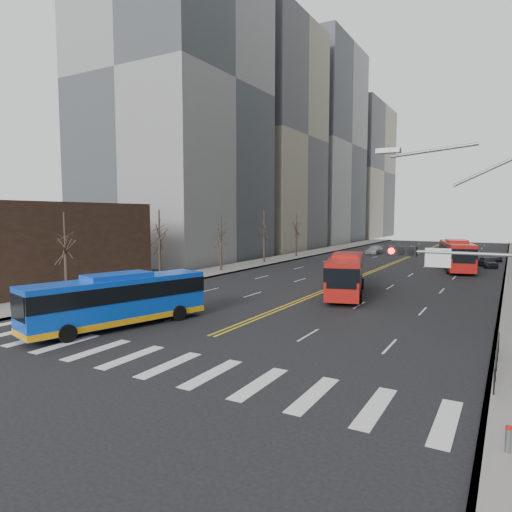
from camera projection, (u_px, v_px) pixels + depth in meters
ground at (150, 361)px, 21.49m from camera, size 220.00×220.00×0.00m
sidewalk_left at (274, 260)px, 68.59m from camera, size 5.00×130.00×0.15m
crosswalk at (150, 361)px, 21.48m from camera, size 26.70×4.00×0.01m
centerline at (401, 260)px, 69.21m from camera, size 0.55×100.00×0.01m
office_towers at (422, 116)px, 78.71m from camera, size 83.00×134.00×58.00m
storefront at (32, 244)px, 44.22m from camera, size 14.00×18.00×8.00m
signal_mast at (482, 272)px, 16.05m from camera, size 5.37×0.37×9.39m
pedestrian_railing at (497, 356)px, 19.63m from camera, size 0.06×6.06×1.02m
street_trees at (303, 232)px, 54.54m from camera, size 35.20×47.20×7.60m
blue_bus at (118, 299)px, 27.81m from camera, size 5.41×11.61×3.33m
red_bus_near at (346, 272)px, 38.99m from camera, size 5.53×11.73×3.62m
red_bus_far at (456, 253)px, 56.19m from camera, size 5.50×12.44×3.82m
car_white at (122, 308)px, 30.53m from camera, size 1.58×3.96×1.28m
car_dark_mid at (488, 262)px, 59.88m from camera, size 2.95×4.47×1.41m
car_silver at (374, 250)px, 80.06m from camera, size 2.46×5.08×1.43m
car_dark_far at (495, 257)px, 67.71m from camera, size 2.12×4.15×1.12m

